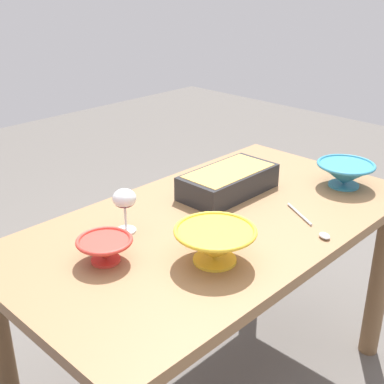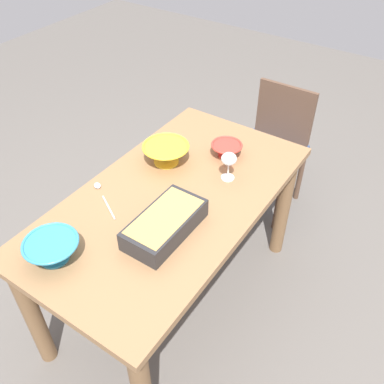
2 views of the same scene
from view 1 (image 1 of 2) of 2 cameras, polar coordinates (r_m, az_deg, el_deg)
The scene contains 7 objects.
dining_table at distance 1.79m, azimuth 2.58°, elevation -6.87°, with size 1.45×0.79×0.77m.
wine_glass at distance 1.62m, azimuth -7.49°, elevation -0.98°, with size 0.07×0.07×0.15m.
casserole_dish at distance 1.91m, azimuth 4.05°, elevation 1.28°, with size 0.37×0.19×0.09m.
mixing_bowl at distance 2.05m, azimuth 16.60°, elevation 2.00°, with size 0.22×0.22×0.09m.
small_bowl at distance 1.49m, azimuth -9.62°, elevation -6.18°, with size 0.16×0.16×0.07m.
serving_bowl at distance 1.46m, azimuth 2.57°, elevation -5.71°, with size 0.24×0.24×0.10m.
serving_spoon at distance 1.70m, azimuth 13.45°, elevation -3.83°, with size 0.15×0.25×0.01m.
Camera 1 is at (1.16, 1.02, 1.54)m, focal length 48.14 mm.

